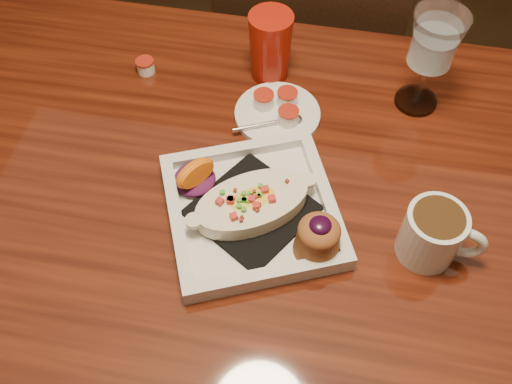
% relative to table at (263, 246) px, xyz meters
% --- Properties ---
extents(floor, '(7.00, 7.00, 0.00)m').
position_rel_table_xyz_m(floor, '(0.00, 0.00, -0.65)').
color(floor, black).
rests_on(floor, ground).
extents(table, '(1.50, 0.90, 0.75)m').
position_rel_table_xyz_m(table, '(0.00, 0.00, 0.00)').
color(table, '#63210E').
rests_on(table, floor).
extents(chair_far, '(0.42, 0.42, 0.93)m').
position_rel_table_xyz_m(chair_far, '(-0.00, 0.63, -0.15)').
color(chair_far, black).
rests_on(chair_far, floor).
extents(plate, '(0.32, 0.32, 0.08)m').
position_rel_table_xyz_m(plate, '(-0.00, -0.01, 0.12)').
color(plate, silver).
rests_on(plate, table).
extents(coffee_mug, '(0.12, 0.08, 0.09)m').
position_rel_table_xyz_m(coffee_mug, '(0.24, -0.02, 0.15)').
color(coffee_mug, silver).
rests_on(coffee_mug, table).
extents(goblet, '(0.09, 0.09, 0.18)m').
position_rel_table_xyz_m(goblet, '(0.22, 0.28, 0.22)').
color(goblet, silver).
rests_on(goblet, table).
extents(saucer, '(0.15, 0.15, 0.10)m').
position_rel_table_xyz_m(saucer, '(-0.01, 0.20, 0.11)').
color(saucer, silver).
rests_on(saucer, table).
extents(creamer_loose, '(0.03, 0.03, 0.03)m').
position_rel_table_xyz_m(creamer_loose, '(-0.26, 0.26, 0.11)').
color(creamer_loose, white).
rests_on(creamer_loose, table).
extents(red_tumbler, '(0.08, 0.08, 0.13)m').
position_rel_table_xyz_m(red_tumbler, '(-0.04, 0.30, 0.16)').
color(red_tumbler, '#AC1A0C').
rests_on(red_tumbler, table).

